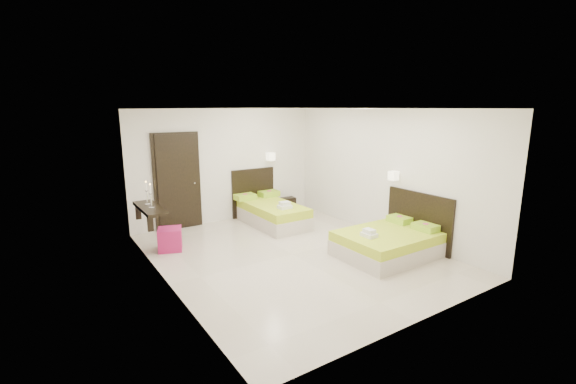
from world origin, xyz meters
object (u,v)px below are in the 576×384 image
bed_single (271,211)px  bed_double (390,241)px  nightstand (286,204)px  ottoman (170,239)px

bed_single → bed_double: bearing=-74.4°
nightstand → ottoman: 3.63m
bed_double → ottoman: bed_double is taller
bed_single → ottoman: bearing=-169.8°
bed_single → nightstand: size_ratio=4.77×
ottoman → nightstand: bearing=19.9°
bed_double → nightstand: size_ratio=4.33×
bed_single → ottoman: 2.50m
bed_double → nightstand: (0.16, 3.67, -0.08)m
bed_single → nightstand: 1.25m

